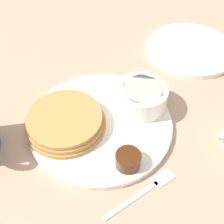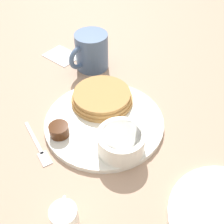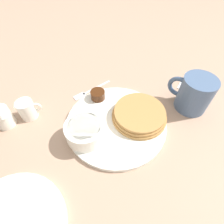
% 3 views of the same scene
% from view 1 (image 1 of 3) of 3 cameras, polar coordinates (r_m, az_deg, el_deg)
% --- Properties ---
extents(ground_plane, '(4.00, 4.00, 0.00)m').
position_cam_1_polar(ground_plane, '(0.54, -2.34, -2.67)').
color(ground_plane, tan).
extents(plate, '(0.27, 0.27, 0.01)m').
position_cam_1_polar(plate, '(0.54, -2.36, -2.26)').
color(plate, white).
rests_on(plate, ground_plane).
extents(pancake_stack, '(0.15, 0.15, 0.03)m').
position_cam_1_polar(pancake_stack, '(0.52, -9.50, -1.85)').
color(pancake_stack, '#B78447').
rests_on(pancake_stack, plate).
extents(bowl, '(0.10, 0.10, 0.05)m').
position_cam_1_polar(bowl, '(0.54, 6.07, 3.21)').
color(bowl, white).
rests_on(bowl, plate).
extents(syrup_cup, '(0.04, 0.04, 0.03)m').
position_cam_1_polar(syrup_cup, '(0.47, 3.29, -9.65)').
color(syrup_cup, '#47230F').
rests_on(syrup_cup, plate).
extents(butter_ramekin, '(0.04, 0.04, 0.04)m').
position_cam_1_polar(butter_ramekin, '(0.55, 8.26, 1.84)').
color(butter_ramekin, white).
rests_on(butter_ramekin, plate).
extents(fork, '(0.13, 0.07, 0.00)m').
position_cam_1_polar(fork, '(0.47, 7.35, -15.18)').
color(fork, silver).
rests_on(fork, ground_plane).
extents(far_plate, '(0.21, 0.21, 0.01)m').
position_cam_1_polar(far_plate, '(0.73, 15.69, 12.26)').
color(far_plate, white).
rests_on(far_plate, ground_plane).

